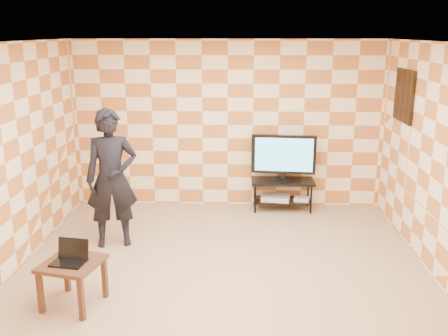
{
  "coord_description": "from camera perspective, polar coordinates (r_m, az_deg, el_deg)",
  "views": [
    {
      "loc": [
        0.19,
        -5.45,
        2.82
      ],
      "look_at": [
        0.0,
        0.6,
        1.15
      ],
      "focal_mm": 40.0,
      "sensor_mm": 36.0,
      "label": 1
    }
  ],
  "objects": [
    {
      "name": "floor",
      "position": [
        6.14,
        -0.18,
        -11.92
      ],
      "size": [
        5.0,
        5.0,
        0.0
      ],
      "primitive_type": "plane",
      "color": "tan",
      "rests_on": "ground"
    },
    {
      "name": "wall_back",
      "position": [
        8.09,
        0.41,
        4.95
      ],
      "size": [
        5.0,
        0.02,
        2.7
      ],
      "primitive_type": "cube",
      "color": "#F9E2BD",
      "rests_on": "ground"
    },
    {
      "name": "wall_front",
      "position": [
        3.3,
        -1.68,
        -11.03
      ],
      "size": [
        5.0,
        0.02,
        2.7
      ],
      "primitive_type": "cube",
      "color": "#F9E2BD",
      "rests_on": "ground"
    },
    {
      "name": "wall_left",
      "position": [
        6.25,
        -23.75,
        0.49
      ],
      "size": [
        0.02,
        5.0,
        2.7
      ],
      "primitive_type": "cube",
      "color": "#F9E2BD",
      "rests_on": "ground"
    },
    {
      "name": "wall_right",
      "position": [
        6.1,
        23.99,
        0.12
      ],
      "size": [
        0.02,
        5.0,
        2.7
      ],
      "primitive_type": "cube",
      "color": "#F9E2BD",
      "rests_on": "ground"
    },
    {
      "name": "ceiling",
      "position": [
        5.45,
        -0.2,
        14.17
      ],
      "size": [
        5.0,
        5.0,
        0.02
      ],
      "primitive_type": "cube",
      "color": "white",
      "rests_on": "wall_back"
    },
    {
      "name": "wall_art",
      "position": [
        7.41,
        19.88,
        7.78
      ],
      "size": [
        0.04,
        0.72,
        0.72
      ],
      "color": "black",
      "rests_on": "wall_right"
    },
    {
      "name": "tv_stand",
      "position": [
        8.11,
        6.69,
        -2.3
      ],
      "size": [
        1.01,
        0.45,
        0.5
      ],
      "color": "black",
      "rests_on": "floor"
    },
    {
      "name": "tv",
      "position": [
        7.96,
        6.82,
        1.43
      ],
      "size": [
        1.02,
        0.22,
        0.74
      ],
      "color": "black",
      "rests_on": "tv_stand"
    },
    {
      "name": "dvd_player",
      "position": [
        8.13,
        5.91,
        -3.39
      ],
      "size": [
        0.49,
        0.39,
        0.07
      ],
      "primitive_type": "cube",
      "rotation": [
        0.0,
        0.0,
        -0.16
      ],
      "color": "#B8B8BB",
      "rests_on": "tv_stand"
    },
    {
      "name": "game_console",
      "position": [
        8.15,
        8.84,
        -3.52
      ],
      "size": [
        0.26,
        0.21,
        0.05
      ],
      "primitive_type": "cube",
      "rotation": [
        0.0,
        0.0,
        -0.19
      ],
      "color": "silver",
      "rests_on": "tv_stand"
    },
    {
      "name": "side_table",
      "position": [
        5.55,
        -16.96,
        -11.03
      ],
      "size": [
        0.69,
        0.69,
        0.5
      ],
      "color": "#34180F",
      "rests_on": "floor"
    },
    {
      "name": "laptop",
      "position": [
        5.49,
        -17.15,
        -9.71
      ],
      "size": [
        0.38,
        0.32,
        0.23
      ],
      "color": "black",
      "rests_on": "side_table"
    },
    {
      "name": "person",
      "position": [
        6.76,
        -12.7,
        -1.19
      ],
      "size": [
        0.76,
        0.59,
        1.86
      ],
      "primitive_type": "imported",
      "rotation": [
        0.0,
        0.0,
        0.23
      ],
      "color": "black",
      "rests_on": "floor"
    }
  ]
}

